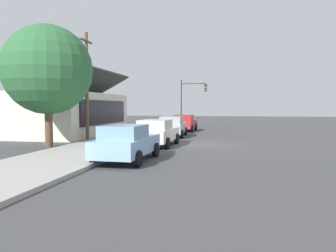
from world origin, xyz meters
name	(u,v)px	position (x,y,z in m)	size (l,w,h in m)	color
ground_plane	(203,145)	(0.00, 0.00, 0.00)	(120.00, 120.00, 0.00)	#424244
sidewalk_curb	(117,141)	(0.00, 5.60, 0.08)	(60.00, 4.20, 0.16)	#A3A099
car_skyblue	(127,143)	(-6.87, 2.71, 0.81)	(4.49, 2.11, 1.59)	#8CB7E0
car_ivory	(157,133)	(-1.31, 2.66, 0.81)	(4.44, 2.20, 1.59)	silver
car_silver	(172,126)	(4.84, 2.82, 0.82)	(4.68, 2.15, 1.59)	silver
car_cherry	(184,123)	(10.78, 2.72, 0.81)	(4.45, 2.15, 1.59)	red
storefront_building	(67,112)	(5.29, 11.98, 1.87)	(12.25, 7.12, 5.39)	silver
shade_tree	(48,70)	(-2.95, 8.75, 4.48)	(5.16, 5.16, 7.08)	brown
traffic_light_main	(191,96)	(14.58, 2.54, 3.49)	(0.37, 2.79, 5.20)	#383833
utility_pole_wooden	(87,84)	(1.08, 8.20, 3.93)	(1.80, 0.24, 7.50)	brown
fire_hydrant_red	(123,140)	(-3.02, 4.20, 0.50)	(0.22, 0.22, 0.71)	red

